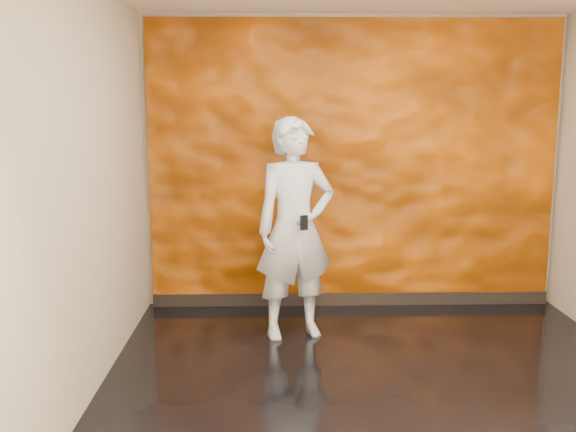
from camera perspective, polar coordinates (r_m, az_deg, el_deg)
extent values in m
cube|color=black|center=(4.68, 8.54, -15.06)|extent=(4.00, 4.00, 0.01)
cube|color=#BEB297|center=(6.25, 5.73, 4.68)|extent=(4.00, 0.02, 2.80)
cube|color=#BEB297|center=(2.38, 17.68, -4.23)|extent=(4.00, 0.02, 2.80)
cube|color=#BEB297|center=(4.39, -17.61, 2.07)|extent=(0.02, 4.00, 2.80)
cube|color=#E26103|center=(6.22, 5.78, 4.46)|extent=(3.90, 0.06, 2.75)
cube|color=black|center=(6.44, 5.62, -7.36)|extent=(3.90, 0.04, 0.12)
imported|color=#9499A3|center=(5.38, 0.64, -1.14)|extent=(0.78, 0.62, 1.87)
cube|color=black|center=(5.09, 1.44, -0.60)|extent=(0.06, 0.04, 0.12)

